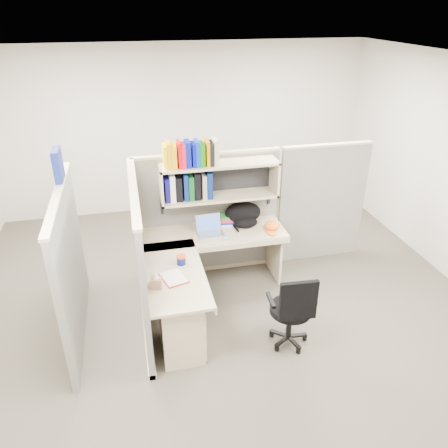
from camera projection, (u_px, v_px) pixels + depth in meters
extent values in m
plane|color=#38332B|center=(224.00, 309.00, 5.12)|extent=(6.00, 6.00, 0.00)
plane|color=beige|center=(183.00, 130.00, 7.11)|extent=(6.00, 0.00, 6.00)
plane|color=silver|center=(224.00, 67.00, 3.89)|extent=(6.00, 6.00, 0.00)
cube|color=slate|center=(208.00, 215.00, 5.54)|extent=(1.80, 0.06, 1.60)
cube|color=tan|center=(207.00, 154.00, 5.17)|extent=(1.80, 0.08, 0.03)
cube|color=slate|center=(141.00, 260.00, 4.58)|extent=(0.06, 1.80, 1.60)
cube|color=tan|center=(133.00, 188.00, 4.21)|extent=(0.08, 1.80, 0.03)
cube|color=slate|center=(71.00, 268.00, 4.44)|extent=(0.06, 1.80, 1.60)
cube|color=slate|center=(322.00, 204.00, 5.84)|extent=(1.20, 0.06, 1.60)
cube|color=navy|center=(58.00, 165.00, 4.29)|extent=(0.07, 0.27, 0.32)
cube|color=white|center=(140.00, 220.00, 4.53)|extent=(0.00, 0.21, 0.28)
cube|color=tan|center=(219.00, 164.00, 5.04)|extent=(1.40, 0.34, 0.03)
cube|color=tan|center=(219.00, 197.00, 5.23)|extent=(1.40, 0.34, 0.03)
cube|color=tan|center=(161.00, 186.00, 5.00)|extent=(0.03, 0.34, 0.44)
cube|color=tan|center=(274.00, 176.00, 5.27)|extent=(0.03, 0.34, 0.44)
cube|color=black|center=(216.00, 176.00, 5.28)|extent=(1.38, 0.01, 0.41)
cube|color=#E1C704|center=(165.00, 156.00, 4.84)|extent=(0.03, 0.20, 0.26)
cube|color=orange|center=(169.00, 155.00, 4.84)|extent=(0.05, 0.20, 0.29)
cube|color=#DBA804|center=(173.00, 156.00, 4.86)|extent=(0.06, 0.20, 0.26)
cube|color=#BE0907|center=(179.00, 154.00, 4.86)|extent=(0.04, 0.20, 0.29)
cube|color=red|center=(183.00, 155.00, 4.88)|extent=(0.05, 0.20, 0.26)
cube|color=#041089|center=(188.00, 154.00, 4.88)|extent=(0.06, 0.20, 0.29)
cube|color=#04088F|center=(193.00, 154.00, 4.90)|extent=(0.04, 0.20, 0.26)
cube|color=#053297|center=(197.00, 153.00, 4.90)|extent=(0.04, 0.20, 0.29)
cube|color=#116507|center=(202.00, 154.00, 4.92)|extent=(0.06, 0.20, 0.26)
cube|color=#BF7B04|center=(207.00, 152.00, 4.92)|extent=(0.04, 0.20, 0.29)
cube|color=black|center=(211.00, 153.00, 4.94)|extent=(0.05, 0.20, 0.26)
cube|color=#B8B38D|center=(215.00, 152.00, 4.94)|extent=(0.06, 0.20, 0.29)
cube|color=#090850|center=(167.00, 188.00, 5.05)|extent=(0.05, 0.24, 0.29)
cube|color=silver|center=(172.00, 186.00, 5.06)|extent=(0.06, 0.24, 0.32)
cube|color=black|center=(178.00, 187.00, 5.08)|extent=(0.07, 0.24, 0.29)
cube|color=#081B53|center=(185.00, 185.00, 5.09)|extent=(0.05, 0.24, 0.32)
cube|color=#094219|center=(190.00, 186.00, 5.11)|extent=(0.06, 0.24, 0.29)
cube|color=black|center=(196.00, 184.00, 5.11)|extent=(0.07, 0.24, 0.32)
cube|color=gray|center=(203.00, 185.00, 5.14)|extent=(0.05, 0.24, 0.29)
cube|color=#081A50|center=(208.00, 183.00, 5.14)|extent=(0.06, 0.24, 0.32)
cube|color=tan|center=(214.00, 233.00, 5.29)|extent=(1.74, 0.60, 0.03)
cube|color=tan|center=(175.00, 274.00, 4.51)|extent=(0.60, 1.34, 0.03)
cube|color=tan|center=(219.00, 248.00, 5.05)|extent=(1.74, 0.02, 0.07)
cube|color=tan|center=(203.00, 273.00, 4.58)|extent=(0.02, 1.34, 0.07)
cube|color=tan|center=(181.00, 324.00, 4.38)|extent=(0.40, 0.55, 0.68)
cube|color=tan|center=(201.00, 305.00, 4.33)|extent=(0.02, 0.50, 0.16)
cube|color=tan|center=(201.00, 319.00, 4.41)|extent=(0.02, 0.50, 0.16)
cube|color=tan|center=(202.00, 336.00, 4.51)|extent=(0.02, 0.50, 0.22)
cube|color=#B2B2B7|center=(202.00, 305.00, 4.33)|extent=(0.01, 0.12, 0.01)
cube|color=tan|center=(274.00, 251.00, 5.64)|extent=(0.03, 0.55, 0.70)
cylinder|color=#0D1350|center=(181.00, 260.00, 4.63)|extent=(0.09, 0.09, 0.09)
cylinder|color=red|center=(181.00, 257.00, 4.61)|extent=(0.10, 0.10, 0.02)
ellipsoid|color=#7F9EB5|center=(226.00, 238.00, 5.12)|extent=(0.09, 0.07, 0.03)
cylinder|color=white|center=(208.00, 222.00, 5.42)|extent=(0.09, 0.09, 0.10)
cylinder|color=black|center=(290.00, 309.00, 4.43)|extent=(0.43, 0.43, 0.06)
cube|color=black|center=(298.00, 301.00, 4.15)|extent=(0.37, 0.07, 0.43)
cylinder|color=black|center=(289.00, 323.00, 4.51)|extent=(0.06, 0.06, 0.37)
cylinder|color=black|center=(288.00, 339.00, 4.61)|extent=(0.41, 0.41, 0.09)
cube|color=black|center=(271.00, 300.00, 4.34)|extent=(0.05, 0.24, 0.04)
cube|color=black|center=(312.00, 296.00, 4.40)|extent=(0.05, 0.24, 0.04)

